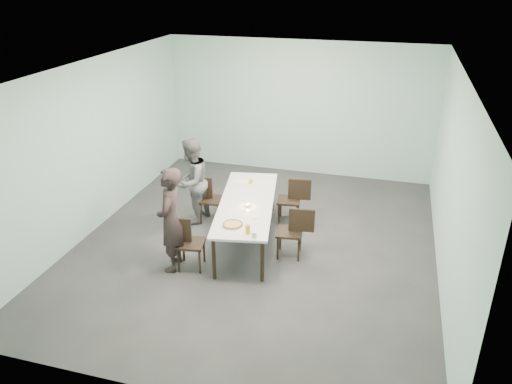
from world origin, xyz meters
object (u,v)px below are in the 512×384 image
(pizza, at_px, (233,224))
(diner_far, at_px, (192,181))
(chair_near_right, at_px, (295,229))
(beer_glass, at_px, (248,229))
(chair_near_left, at_px, (185,239))
(amber_tumbler, at_px, (251,181))
(chair_far_right, at_px, (293,197))
(chair_far_left, at_px, (207,196))
(diner_near, at_px, (171,220))
(water_tumbler, at_px, (254,235))
(side_plate, at_px, (255,216))
(tealight, at_px, (248,206))
(table, at_px, (247,205))

(pizza, bearing_deg, diner_far, 132.93)
(chair_near_right, relative_size, beer_glass, 5.80)
(chair_near_left, xyz_separation_m, pizza, (0.72, 0.20, 0.27))
(diner_far, height_order, amber_tumbler, diner_far)
(chair_far_right, bearing_deg, beer_glass, 74.92)
(chair_far_left, xyz_separation_m, beer_glass, (1.27, -1.59, 0.32))
(diner_near, relative_size, water_tumbler, 18.97)
(side_plate, bearing_deg, pizza, -122.13)
(chair_far_left, bearing_deg, amber_tumbler, 11.48)
(chair_far_right, height_order, diner_near, diner_near)
(chair_near_right, distance_m, pizza, 1.09)
(diner_far, bearing_deg, water_tumbler, 54.36)
(chair_near_right, relative_size, tealight, 15.54)
(diner_far, relative_size, tealight, 29.05)
(diner_near, distance_m, diner_far, 1.60)
(chair_near_left, distance_m, diner_near, 0.41)
(chair_far_left, bearing_deg, tealight, -41.04)
(chair_near_left, height_order, pizza, chair_near_left)
(beer_glass, bearing_deg, diner_far, 135.50)
(diner_far, bearing_deg, pizza, 51.12)
(chair_far_left, height_order, chair_near_right, same)
(chair_near_left, relative_size, pizza, 2.56)
(side_plate, distance_m, amber_tumbler, 1.33)
(chair_far_right, relative_size, pizza, 2.56)
(chair_near_right, height_order, tealight, chair_near_right)
(pizza, relative_size, side_plate, 1.89)
(tealight, bearing_deg, amber_tumbler, 103.46)
(chair_near_left, xyz_separation_m, diner_far, (-0.50, 1.51, 0.31))
(diner_far, height_order, pizza, diner_far)
(side_plate, relative_size, amber_tumbler, 2.25)
(diner_near, relative_size, tealight, 30.48)
(pizza, distance_m, water_tumbler, 0.50)
(side_plate, bearing_deg, chair_near_left, -148.54)
(tealight, bearing_deg, beer_glass, -73.45)
(diner_near, bearing_deg, chair_near_left, 99.19)
(diner_far, distance_m, amber_tumbler, 1.09)
(chair_far_left, bearing_deg, chair_near_left, -87.05)
(chair_far_left, height_order, pizza, chair_far_left)
(chair_near_left, bearing_deg, table, 47.60)
(diner_near, distance_m, side_plate, 1.34)
(chair_far_right, distance_m, beer_glass, 2.02)
(chair_near_right, xyz_separation_m, pizza, (-0.86, -0.60, 0.27))
(chair_near_left, distance_m, amber_tumbler, 1.94)
(diner_far, xyz_separation_m, water_tumbler, (1.64, -1.57, -0.02))
(side_plate, xyz_separation_m, tealight, (-0.21, 0.30, 0.02))
(chair_near_right, distance_m, amber_tumbler, 1.51)
(side_plate, bearing_deg, amber_tumbler, 109.14)
(chair_far_right, distance_m, amber_tumbler, 0.85)
(chair_far_left, xyz_separation_m, chair_far_right, (1.56, 0.38, 0.00))
(chair_near_right, bearing_deg, diner_far, -25.04)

